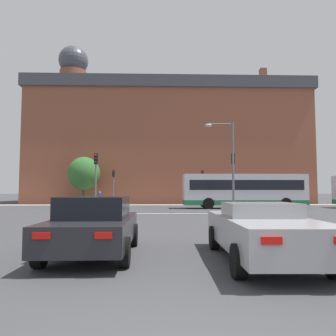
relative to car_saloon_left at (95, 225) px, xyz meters
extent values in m
cube|color=silver|center=(1.78, 15.15, -0.74)|extent=(7.80, 0.30, 0.01)
cube|color=#A09B91|center=(1.78, 29.94, -0.74)|extent=(68.67, 2.50, 0.01)
cube|color=brown|center=(3.03, 39.87, 6.65)|extent=(37.02, 15.33, 14.77)
cube|color=#42444C|center=(3.03, 39.87, 14.81)|extent=(37.76, 15.94, 1.55)
cube|color=brown|center=(-11.28, 41.25, 16.97)|extent=(0.90, 0.90, 2.78)
cube|color=brown|center=(-1.95, 41.32, 16.97)|extent=(0.90, 0.90, 2.78)
cube|color=brown|center=(7.35, 43.26, 16.97)|extent=(0.90, 0.90, 2.78)
cube|color=brown|center=(16.53, 37.05, 16.97)|extent=(0.90, 0.90, 2.78)
cylinder|color=brown|center=(-11.20, 39.87, 17.16)|extent=(3.90, 3.90, 3.16)
sphere|color=#42444C|center=(-11.20, 39.87, 20.37)|extent=(4.33, 4.33, 4.33)
cube|color=#232328|center=(0.00, 0.01, -0.12)|extent=(1.85, 4.33, 0.61)
cube|color=black|center=(0.00, -0.03, 0.45)|extent=(1.58, 1.95, 0.52)
cylinder|color=black|center=(-0.88, 1.35, -0.42)|extent=(0.22, 0.64, 0.64)
cylinder|color=black|center=(0.87, 1.36, -0.42)|extent=(0.22, 0.64, 0.64)
cylinder|color=black|center=(-0.87, -1.33, -0.42)|extent=(0.22, 0.64, 0.64)
cylinder|color=black|center=(0.88, -1.32, -0.42)|extent=(0.22, 0.64, 0.64)
cube|color=red|center=(-0.55, -2.17, 0.03)|extent=(0.32, 0.05, 0.12)
cube|color=red|center=(0.58, -2.17, 0.03)|extent=(0.32, 0.05, 0.12)
cube|color=#9E9EA3|center=(3.96, -0.80, -0.08)|extent=(1.94, 4.90, 0.68)
cube|color=#9E9EA3|center=(3.96, -0.67, 0.42)|extent=(1.60, 1.49, 0.32)
cylinder|color=black|center=(3.12, 0.73, -0.42)|extent=(0.23, 0.64, 0.64)
cylinder|color=black|center=(4.87, 0.69, -0.42)|extent=(0.23, 0.64, 0.64)
cylinder|color=black|center=(3.05, -2.28, -0.42)|extent=(0.23, 0.64, 0.64)
cylinder|color=black|center=(4.80, -2.32, -0.42)|extent=(0.23, 0.64, 0.64)
cube|color=red|center=(3.34, -3.23, 0.09)|extent=(0.32, 0.06, 0.12)
cube|color=silver|center=(9.53, 21.99, 1.01)|extent=(11.24, 2.46, 2.80)
cube|color=#1E7042|center=(9.53, 21.99, -0.17)|extent=(11.26, 2.48, 0.44)
cube|color=black|center=(9.53, 21.99, 1.41)|extent=(10.34, 2.49, 0.90)
cylinder|color=black|center=(13.01, 23.17, -0.24)|extent=(1.00, 0.28, 1.00)
cylinder|color=black|center=(13.01, 20.82, -0.24)|extent=(1.00, 0.28, 1.00)
cylinder|color=black|center=(6.04, 23.17, -0.24)|extent=(1.00, 0.28, 1.00)
cylinder|color=black|center=(6.04, 20.82, -0.24)|extent=(1.00, 0.28, 1.00)
cylinder|color=slate|center=(-3.04, 15.93, 1.05)|extent=(0.12, 0.12, 3.58)
cube|color=black|center=(-3.04, 15.93, 3.24)|extent=(0.26, 0.20, 0.80)
sphere|color=red|center=(-3.04, 15.80, 3.50)|extent=(0.17, 0.17, 0.17)
sphere|color=black|center=(-3.04, 15.80, 3.24)|extent=(0.17, 0.17, 0.17)
sphere|color=black|center=(-3.04, 15.80, 2.99)|extent=(0.17, 0.17, 0.17)
cylinder|color=slate|center=(7.27, 16.37, 1.10)|extent=(0.12, 0.12, 3.68)
cube|color=black|center=(7.27, 16.37, 3.34)|extent=(0.26, 0.20, 0.80)
sphere|color=black|center=(7.27, 16.24, 3.59)|extent=(0.17, 0.17, 0.17)
sphere|color=orange|center=(7.27, 16.24, 3.34)|extent=(0.17, 0.17, 0.17)
sphere|color=black|center=(7.27, 16.24, 3.08)|extent=(0.17, 0.17, 0.17)
cylinder|color=slate|center=(6.70, 29.54, 0.87)|extent=(0.12, 0.12, 3.22)
cube|color=black|center=(6.70, 29.54, 2.88)|extent=(0.26, 0.20, 0.80)
sphere|color=red|center=(6.70, 29.41, 3.13)|extent=(0.17, 0.17, 0.17)
sphere|color=black|center=(6.70, 29.41, 2.88)|extent=(0.17, 0.17, 0.17)
sphere|color=black|center=(6.70, 29.41, 2.62)|extent=(0.17, 0.17, 0.17)
cylinder|color=slate|center=(-3.56, 29.27, 0.87)|extent=(0.12, 0.12, 3.23)
cube|color=black|center=(-3.56, 29.27, 2.89)|extent=(0.26, 0.20, 0.80)
sphere|color=red|center=(-3.56, 29.14, 3.15)|extent=(0.17, 0.17, 0.17)
sphere|color=black|center=(-3.56, 29.14, 2.89)|extent=(0.17, 0.17, 0.17)
sphere|color=black|center=(-3.56, 29.14, 2.63)|extent=(0.17, 0.17, 0.17)
cylinder|color=slate|center=(7.02, 15.32, 2.59)|extent=(0.16, 0.16, 6.67)
cylinder|color=slate|center=(6.14, 15.32, 5.78)|extent=(1.77, 0.10, 0.10)
ellipsoid|color=#B2B2B7|center=(5.26, 15.32, 5.68)|extent=(0.50, 0.36, 0.22)
cylinder|color=#333851|center=(-5.25, 29.83, -0.37)|extent=(0.13, 0.13, 0.75)
cylinder|color=#333851|center=(-5.12, 29.93, -0.37)|extent=(0.13, 0.13, 0.75)
cube|color=navy|center=(-5.18, 29.88, 0.30)|extent=(0.45, 0.42, 0.59)
sphere|color=tan|center=(-5.18, 29.88, 0.71)|extent=(0.22, 0.22, 0.22)
cylinder|color=brown|center=(7.10, 29.79, -0.35)|extent=(0.13, 0.13, 0.78)
cylinder|color=brown|center=(7.07, 29.96, -0.35)|extent=(0.13, 0.13, 0.78)
cube|color=#232328|center=(7.09, 29.87, 0.35)|extent=(0.28, 0.43, 0.62)
sphere|color=tan|center=(7.09, 29.87, 0.77)|extent=(0.23, 0.23, 0.23)
cylinder|color=#4C3823|center=(-7.11, 30.06, 0.30)|extent=(0.36, 0.36, 2.08)
ellipsoid|color=#33662D|center=(-7.11, 30.06, 2.91)|extent=(3.70, 3.70, 3.89)
camera|label=1|loc=(1.59, -8.29, 0.85)|focal=35.00mm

